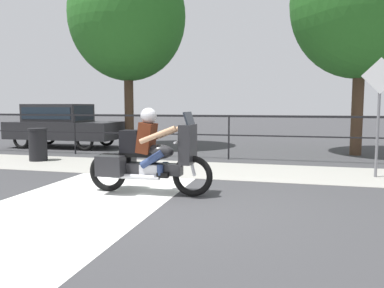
{
  "coord_description": "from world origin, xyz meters",
  "views": [
    {
      "loc": [
        1.67,
        -5.58,
        1.59
      ],
      "look_at": [
        -0.21,
        1.79,
        0.81
      ],
      "focal_mm": 35.0,
      "sensor_mm": 36.0,
      "label": 1
    }
  ],
  "objects_px": {
    "tree_behind_car": "(128,17)",
    "parked_car": "(62,123)",
    "motorcycle": "(148,156)",
    "street_sign": "(379,102)",
    "tree_behind_sign": "(362,1)",
    "trash_bin": "(38,145)"
  },
  "relations": [
    {
      "from": "motorcycle",
      "to": "trash_bin",
      "type": "relative_size",
      "value": 2.48
    },
    {
      "from": "motorcycle",
      "to": "street_sign",
      "type": "relative_size",
      "value": 0.89
    },
    {
      "from": "motorcycle",
      "to": "street_sign",
      "type": "xyz_separation_m",
      "value": [
        4.33,
        2.7,
        0.98
      ]
    },
    {
      "from": "street_sign",
      "to": "tree_behind_car",
      "type": "xyz_separation_m",
      "value": [
        -7.79,
        4.32,
        3.21
      ]
    },
    {
      "from": "parked_car",
      "to": "street_sign",
      "type": "relative_size",
      "value": 1.61
    },
    {
      "from": "street_sign",
      "to": "parked_car",
      "type": "bearing_deg",
      "value": 160.42
    },
    {
      "from": "tree_behind_sign",
      "to": "trash_bin",
      "type": "bearing_deg",
      "value": -158.01
    },
    {
      "from": "motorcycle",
      "to": "tree_behind_car",
      "type": "distance_m",
      "value": 8.87
    },
    {
      "from": "tree_behind_car",
      "to": "motorcycle",
      "type": "bearing_deg",
      "value": -63.77
    },
    {
      "from": "trash_bin",
      "to": "street_sign",
      "type": "bearing_deg",
      "value": -2.07
    },
    {
      "from": "tree_behind_car",
      "to": "tree_behind_sign",
      "type": "bearing_deg",
      "value": -2.32
    },
    {
      "from": "parked_car",
      "to": "trash_bin",
      "type": "distance_m",
      "value": 3.63
    },
    {
      "from": "street_sign",
      "to": "tree_behind_car",
      "type": "distance_m",
      "value": 9.46
    },
    {
      "from": "parked_car",
      "to": "tree_behind_sign",
      "type": "relative_size",
      "value": 0.58
    },
    {
      "from": "parked_car",
      "to": "tree_behind_car",
      "type": "bearing_deg",
      "value": 15.59
    },
    {
      "from": "parked_car",
      "to": "street_sign",
      "type": "bearing_deg",
      "value": -19.23
    },
    {
      "from": "motorcycle",
      "to": "parked_car",
      "type": "height_order",
      "value": "parked_car"
    },
    {
      "from": "tree_behind_car",
      "to": "parked_car",
      "type": "bearing_deg",
      "value": -164.76
    },
    {
      "from": "parked_car",
      "to": "street_sign",
      "type": "xyz_separation_m",
      "value": [
        10.25,
        -3.65,
        0.74
      ]
    },
    {
      "from": "trash_bin",
      "to": "parked_car",
      "type": "bearing_deg",
      "value": 112.63
    },
    {
      "from": "motorcycle",
      "to": "tree_behind_sign",
      "type": "bearing_deg",
      "value": 56.02
    },
    {
      "from": "tree_behind_sign",
      "to": "street_sign",
      "type": "bearing_deg",
      "value": -93.28
    }
  ]
}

